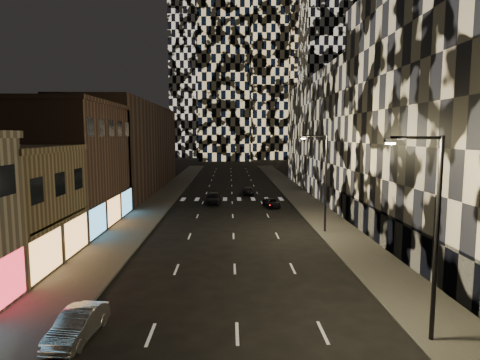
{
  "coord_description": "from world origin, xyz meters",
  "views": [
    {
      "loc": [
        -0.32,
        -6.65,
        9.19
      ],
      "look_at": [
        0.4,
        21.37,
        6.0
      ],
      "focal_mm": 30.0,
      "sensor_mm": 36.0,
      "label": 1
    }
  ],
  "objects": [
    {
      "name": "retail_brown",
      "position": [
        -17.0,
        33.5,
        6.0
      ],
      "size": [
        10.0,
        15.0,
        12.0
      ],
      "primitive_type": "cube",
      "color": "brown",
      "rests_on": "ground"
    },
    {
      "name": "car_silver_parked",
      "position": [
        -7.2,
        10.71,
        0.66
      ],
      "size": [
        1.83,
        4.14,
        1.32
      ],
      "primitive_type": "imported",
      "rotation": [
        0.0,
        0.0,
        -0.11
      ],
      "color": "#97979C",
      "rests_on": "ground"
    },
    {
      "name": "tower_center_low",
      "position": [
        -2.0,
        140.0,
        47.5
      ],
      "size": [
        18.0,
        18.0,
        95.0
      ],
      "primitive_type": "cube",
      "color": "black",
      "rests_on": "ground"
    },
    {
      "name": "streetlight_far",
      "position": [
        8.35,
        30.0,
        5.35
      ],
      "size": [
        2.55,
        0.25,
        9.0
      ],
      "color": "black",
      "rests_on": "sidewalk_right"
    },
    {
      "name": "curb_left",
      "position": [
        -7.9,
        50.0,
        0.07
      ],
      "size": [
        0.2,
        120.0,
        0.15
      ],
      "primitive_type": "cube",
      "color": "#4C4C47",
      "rests_on": "ground"
    },
    {
      "name": "curb_right",
      "position": [
        7.9,
        50.0,
        0.07
      ],
      "size": [
        0.2,
        120.0,
        0.15
      ],
      "primitive_type": "cube",
      "color": "#4C4C47",
      "rests_on": "ground"
    },
    {
      "name": "sidewalk_right",
      "position": [
        10.0,
        50.0,
        0.07
      ],
      "size": [
        4.0,
        120.0,
        0.15
      ],
      "primitive_type": "cube",
      "color": "#47443F",
      "rests_on": "ground"
    },
    {
      "name": "car_dark_midlane",
      "position": [
        -2.52,
        46.12,
        0.78
      ],
      "size": [
        2.14,
        4.69,
        1.56
      ],
      "primitive_type": "imported",
      "rotation": [
        0.0,
        0.0,
        -0.07
      ],
      "color": "black",
      "rests_on": "ground"
    },
    {
      "name": "retail_filler_left",
      "position": [
        -17.0,
        60.0,
        7.0
      ],
      "size": [
        10.0,
        40.0,
        14.0
      ],
      "primitive_type": "cube",
      "color": "brown",
      "rests_on": "ground"
    },
    {
      "name": "midrise_filler_right",
      "position": [
        20.0,
        57.0,
        9.0
      ],
      "size": [
        16.0,
        40.0,
        18.0
      ],
      "primitive_type": "cube",
      "color": "#232326",
      "rests_on": "ground"
    },
    {
      "name": "car_dark_oncoming",
      "position": [
        2.54,
        54.26,
        0.58
      ],
      "size": [
        1.71,
        4.06,
        1.17
      ],
      "primitive_type": "imported",
      "rotation": [
        0.0,
        0.0,
        3.12
      ],
      "color": "black",
      "rests_on": "ground"
    },
    {
      "name": "midrise_base",
      "position": [
        12.3,
        24.5,
        1.5
      ],
      "size": [
        0.6,
        25.0,
        3.0
      ],
      "primitive_type": "cube",
      "color": "#383838",
      "rests_on": "ground"
    },
    {
      "name": "sidewalk_left",
      "position": [
        -10.0,
        50.0,
        0.07
      ],
      "size": [
        4.0,
        120.0,
        0.15
      ],
      "primitive_type": "cube",
      "color": "#47443F",
      "rests_on": "ground"
    },
    {
      "name": "streetlight_near",
      "position": [
        8.35,
        10.0,
        5.35
      ],
      "size": [
        2.55,
        0.25,
        9.0
      ],
      "color": "black",
      "rests_on": "sidewalk_right"
    },
    {
      "name": "tower_left_back",
      "position": [
        -12.0,
        165.0,
        60.0
      ],
      "size": [
        24.0,
        24.0,
        120.0
      ],
      "primitive_type": "cube",
      "color": "black",
      "rests_on": "ground"
    },
    {
      "name": "tower_right_mid",
      "position": [
        35.0,
        135.0,
        50.0
      ],
      "size": [
        20.0,
        20.0,
        100.0
      ],
      "primitive_type": "cube",
      "color": "black",
      "rests_on": "ground"
    },
    {
      "name": "car_dark_rightlane",
      "position": [
        5.02,
        43.65,
        0.53
      ],
      "size": [
        2.18,
        3.98,
        1.06
      ],
      "primitive_type": "imported",
      "rotation": [
        0.0,
        0.0,
        0.12
      ],
      "color": "black",
      "rests_on": "ground"
    }
  ]
}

